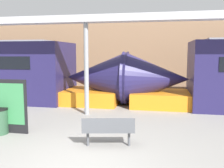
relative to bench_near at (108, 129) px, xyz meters
name	(u,v)px	position (x,y,z in m)	size (l,w,h in m)	color
ground_plane	(78,164)	(-0.46, -1.21, -0.50)	(60.00, 60.00, 0.00)	gray
station_wall	(132,54)	(-0.46, 9.87, 2.00)	(56.00, 0.20, 5.00)	#937051
bench_near	(108,129)	(0.00, 0.00, 0.00)	(1.48, 0.71, 0.82)	#4C4F54
poster_board	(12,106)	(-3.23, 0.60, 0.37)	(0.99, 0.07, 1.72)	black
support_column_near	(86,69)	(-1.63, 3.43, 1.38)	(0.19, 0.19, 3.76)	gray
canopy_beam	(86,19)	(-1.63, 3.43, 3.40)	(28.00, 0.60, 0.28)	#B7B7BC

